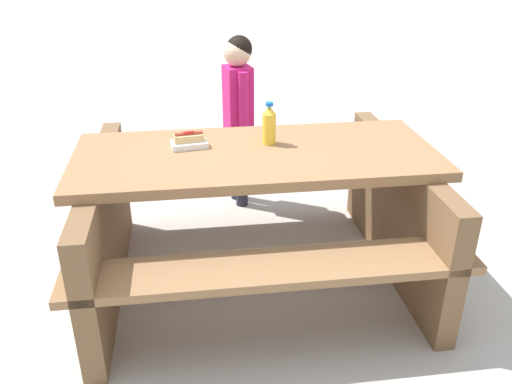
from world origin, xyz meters
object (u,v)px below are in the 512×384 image
object	(u,v)px
picnic_table	(256,206)
hotdog_tray	(189,141)
child_in_coat	(238,101)
soda_bottle	(269,125)

from	to	relation	value
picnic_table	hotdog_tray	bearing A→B (deg)	-19.86
child_in_coat	soda_bottle	bearing A→B (deg)	93.23
picnic_table	hotdog_tray	distance (m)	0.48
soda_bottle	hotdog_tray	size ratio (longest dim) A/B	1.14
hotdog_tray	child_in_coat	world-z (taller)	child_in_coat
soda_bottle	hotdog_tray	bearing A→B (deg)	-2.68
hotdog_tray	child_in_coat	xyz separation A→B (m)	(-0.36, -0.81, -0.04)
child_in_coat	hotdog_tray	bearing A→B (deg)	66.09
picnic_table	soda_bottle	world-z (taller)	soda_bottle
soda_bottle	child_in_coat	distance (m)	0.84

